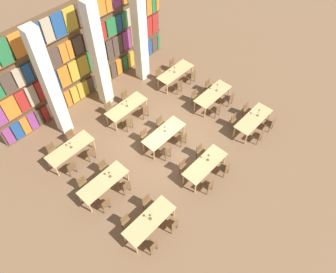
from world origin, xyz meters
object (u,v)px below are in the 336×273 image
(pillar_right, at_px, (140,33))
(chair_29, at_px, (110,109))
(chair_23, at_px, (209,86))
(chair_26, at_px, (90,153))
(chair_6, at_px, (225,168))
(desk_lamp_5, at_px, (217,86))
(chair_1, at_px, (127,222))
(chair_9, at_px, (235,121))
(reading_table_2, at_px, (253,119))
(reading_table_3, at_px, (103,183))
(chair_22, at_px, (229,98))
(chair_15, at_px, (104,168))
(chair_17, at_px, (145,136))
(reading_table_6, at_px, (70,149))
(desk_lamp_8, at_px, (174,68))
(chair_8, at_px, (258,136))
(chair_28, at_px, (128,123))
(chair_30, at_px, (144,111))
(chair_2, at_px, (173,224))
(chair_14, at_px, (125,186))
(chair_5, at_px, (184,167))
(chair_11, at_px, (247,109))
(chair_35, at_px, (173,65))
(chair_24, at_px, (71,168))
(pillar_left, at_px, (50,86))
(reading_table_7, at_px, (126,107))
(chair_10, at_px, (270,123))
(chair_25, at_px, (53,150))
(chair_34, at_px, (191,76))
(chair_32, at_px, (178,86))
(chair_21, at_px, (196,97))
(reading_table_0, at_px, (149,221))
(reading_table_1, at_px, (205,165))
(desk_lamp_2, at_px, (259,111))
(desk_lamp_6, at_px, (70,144))
(chair_13, at_px, (84,184))
(reading_table_8, at_px, (175,73))
(chair_3, at_px, (148,203))
(pillar_center, at_px, (98,57))
(chair_16, at_px, (166,152))
(desk_lamp_7, at_px, (127,102))
(chair_20, at_px, (216,109))
(chair_31, at_px, (126,98))
(chair_0, at_px, (152,246))
(chair_33, at_px, (160,75))
(desk_lamp_0, at_px, (150,216))
(chair_18, at_px, (182,138))
(chair_27, at_px, (72,137))
(desk_lamp_3, at_px, (109,173))
(reading_table_4, at_px, (164,134))

(pillar_right, height_order, chair_29, pillar_right)
(chair_23, xyz_separation_m, chair_26, (-7.56, 1.24, 0.00))
(chair_6, distance_m, desk_lamp_5, 4.90)
(chair_1, bearing_deg, chair_9, -179.94)
(reading_table_2, bearing_deg, reading_table_3, 160.27)
(chair_29, bearing_deg, chair_22, 140.20)
(chair_15, bearing_deg, chair_17, 179.02)
(reading_table_6, relative_size, desk_lamp_8, 5.66)
(pillar_right, distance_m, chair_8, 8.24)
(chair_28, relative_size, chair_29, 1.00)
(chair_6, height_order, chair_30, same)
(chair_26, bearing_deg, chair_2, -89.69)
(chair_14, bearing_deg, chair_5, -25.87)
(chair_11, distance_m, chair_35, 5.35)
(desk_lamp_5, xyz_separation_m, chair_24, (-8.40, 1.96, -0.63))
(pillar_left, height_order, reading_table_7, pillar_left)
(chair_10, relative_size, chair_28, 1.00)
(chair_25, xyz_separation_m, chair_34, (8.67, -1.39, 0.00))
(chair_22, height_order, chair_32, same)
(chair_24, bearing_deg, pillar_right, 19.61)
(chair_21, bearing_deg, chair_1, 19.25)
(reading_table_0, xyz_separation_m, reading_table_1, (3.66, 0.07, 0.00))
(desk_lamp_2, xyz_separation_m, desk_lamp_6, (-7.72, 5.33, -0.05))
(chair_13, bearing_deg, reading_table_8, -166.93)
(chair_3, height_order, chair_34, same)
(pillar_center, bearing_deg, chair_2, -111.68)
(pillar_right, relative_size, chair_16, 6.86)
(desk_lamp_7, relative_size, chair_34, 0.49)
(chair_30, bearing_deg, chair_14, -145.03)
(reading_table_7, xyz_separation_m, chair_35, (4.43, 0.69, -0.22))
(chair_16, bearing_deg, chair_20, -0.80)
(pillar_left, relative_size, chair_15, 6.86)
(chair_31, bearing_deg, chair_32, 151.29)
(pillar_left, relative_size, chair_28, 6.86)
(chair_9, xyz_separation_m, chair_35, (1.16, 5.35, 0.00))
(chair_0, xyz_separation_m, chair_14, (1.10, 2.74, 0.00))
(chair_6, bearing_deg, chair_29, 99.68)
(chair_1, relative_size, chair_33, 1.00)
(desk_lamp_0, relative_size, chair_28, 0.46)
(chair_18, distance_m, chair_32, 3.79)
(chair_0, height_order, chair_25, same)
(pillar_left, relative_size, desk_lamp_6, 15.26)
(reading_table_6, height_order, chair_31, chair_31)
(pillar_center, xyz_separation_m, chair_3, (-3.12, -6.41, -2.53))
(chair_25, bearing_deg, chair_10, 141.99)
(chair_27, distance_m, chair_34, 7.67)
(chair_13, xyz_separation_m, chair_31, (4.97, 2.65, 0.00))
(reading_table_2, bearing_deg, chair_33, 95.26)
(chair_0, height_order, chair_10, same)
(desk_lamp_3, relative_size, reading_table_4, 0.17)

